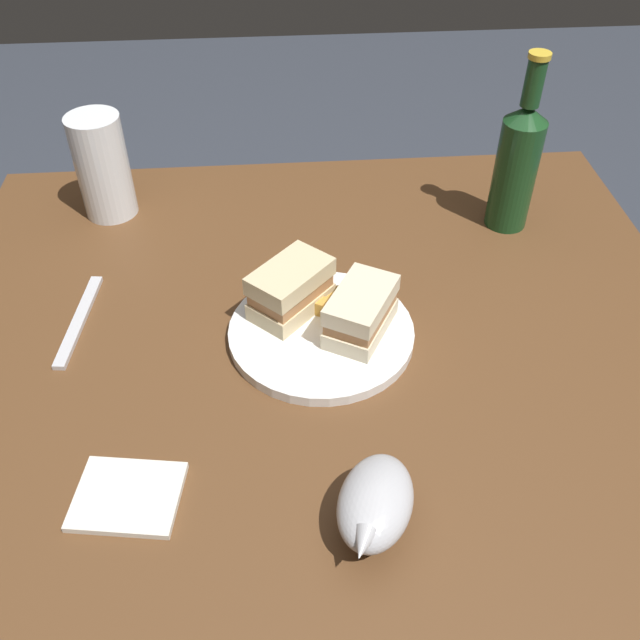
{
  "coord_description": "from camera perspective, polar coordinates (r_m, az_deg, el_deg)",
  "views": [
    {
      "loc": [
        0.05,
        0.66,
        1.34
      ],
      "look_at": [
        0.0,
        -0.0,
        0.73
      ],
      "focal_mm": 39.2,
      "sensor_mm": 36.0,
      "label": 1
    }
  ],
  "objects": [
    {
      "name": "potato_wedge_front",
      "position": [
        0.94,
        2.2,
        1.6
      ],
      "size": [
        0.03,
        0.06,
        0.01
      ],
      "primitive_type": "cube",
      "rotation": [
        0.0,
        0.0,
        1.86
      ],
      "color": "#B77F33",
      "rests_on": "plate"
    },
    {
      "name": "fork",
      "position": [
        0.99,
        -19.06,
        -0.02
      ],
      "size": [
        0.04,
        0.18,
        0.01
      ],
      "primitive_type": "cube",
      "rotation": [
        0.0,
        0.0,
        1.46
      ],
      "color": "silver",
      "rests_on": "dining_table"
    },
    {
      "name": "potato_wedge_middle",
      "position": [
        0.94,
        -1.24,
        1.31
      ],
      "size": [
        0.04,
        0.05,
        0.02
      ],
      "primitive_type": "cube",
      "rotation": [
        0.0,
        0.0,
        4.13
      ],
      "color": "#B77F33",
      "rests_on": "plate"
    },
    {
      "name": "dining_table",
      "position": [
        1.19,
        0.08,
        -13.7
      ],
      "size": [
        1.04,
        0.92,
        0.7
      ],
      "primitive_type": "cube",
      "color": "brown",
      "rests_on": "ground"
    },
    {
      "name": "sandwich_half_right",
      "position": [
        0.92,
        -2.4,
        2.53
      ],
      "size": [
        0.12,
        0.12,
        0.07
      ],
      "color": "beige",
      "rests_on": "plate"
    },
    {
      "name": "gravy_boat",
      "position": [
        0.71,
        4.51,
        -14.73
      ],
      "size": [
        0.11,
        0.14,
        0.07
      ],
      "color": "#B7B7BC",
      "rests_on": "dining_table"
    },
    {
      "name": "sandwich_half_left",
      "position": [
        0.89,
        3.36,
        0.67
      ],
      "size": [
        0.11,
        0.13,
        0.06
      ],
      "color": "beige",
      "rests_on": "plate"
    },
    {
      "name": "potato_wedge_left_edge",
      "position": [
        0.93,
        0.68,
        0.97
      ],
      "size": [
        0.05,
        0.04,
        0.02
      ],
      "primitive_type": "cube",
      "rotation": [
        0.0,
        0.0,
        2.68
      ],
      "color": "gold",
      "rests_on": "plate"
    },
    {
      "name": "pint_glass",
      "position": [
        1.17,
        -17.24,
        11.48
      ],
      "size": [
        0.08,
        0.08,
        0.17
      ],
      "color": "white",
      "rests_on": "dining_table"
    },
    {
      "name": "plate",
      "position": [
        0.92,
        -0.1,
        -1.04
      ],
      "size": [
        0.24,
        0.24,
        0.01
      ],
      "primitive_type": "cylinder",
      "color": "white",
      "rests_on": "dining_table"
    },
    {
      "name": "potato_wedge_right_edge",
      "position": [
        0.94,
        0.9,
        1.52
      ],
      "size": [
        0.03,
        0.04,
        0.02
      ],
      "primitive_type": "cube",
      "rotation": [
        0.0,
        0.0,
        1.74
      ],
      "color": "gold",
      "rests_on": "plate"
    },
    {
      "name": "ground_plane",
      "position": [
        1.49,
        0.07,
        -21.25
      ],
      "size": [
        6.0,
        6.0,
        0.0
      ],
      "primitive_type": "plane",
      "color": "#333842"
    },
    {
      "name": "potato_wedge_back",
      "position": [
        0.93,
        2.74,
        1.28
      ],
      "size": [
        0.05,
        0.05,
        0.02
      ],
      "primitive_type": "cube",
      "rotation": [
        0.0,
        0.0,
        2.19
      ],
      "color": "#B77F33",
      "rests_on": "plate"
    },
    {
      "name": "napkin",
      "position": [
        0.78,
        -15.42,
        -13.7
      ],
      "size": [
        0.12,
        0.11,
        0.01
      ],
      "primitive_type": "cube",
      "rotation": [
        0.0,
        0.0,
        -0.16
      ],
      "color": "silver",
      "rests_on": "dining_table"
    },
    {
      "name": "cider_bottle",
      "position": [
        1.11,
        15.79,
        12.27
      ],
      "size": [
        0.06,
        0.06,
        0.27
      ],
      "color": "#19421E",
      "rests_on": "dining_table"
    }
  ]
}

